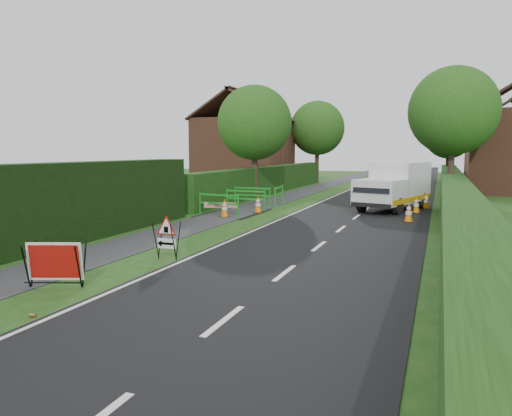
% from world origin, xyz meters
% --- Properties ---
extents(ground, '(120.00, 120.00, 0.00)m').
position_xyz_m(ground, '(0.00, 0.00, 0.00)').
color(ground, '#1B4614').
rests_on(ground, ground).
extents(road_surface, '(6.00, 90.00, 0.02)m').
position_xyz_m(road_surface, '(2.50, 35.00, 0.00)').
color(road_surface, black).
rests_on(road_surface, ground).
extents(footpath, '(2.00, 90.00, 0.02)m').
position_xyz_m(footpath, '(-3.00, 35.00, 0.01)').
color(footpath, '#2D2D30').
rests_on(footpath, ground).
extents(hedge_west_near, '(1.10, 18.00, 2.50)m').
position_xyz_m(hedge_west_near, '(-5.00, 0.00, 0.00)').
color(hedge_west_near, black).
rests_on(hedge_west_near, ground).
extents(hedge_west_far, '(1.00, 24.00, 1.80)m').
position_xyz_m(hedge_west_far, '(-5.00, 22.00, 0.00)').
color(hedge_west_far, '#14380F').
rests_on(hedge_west_far, ground).
extents(hedge_east, '(1.20, 50.00, 1.50)m').
position_xyz_m(hedge_east, '(6.50, 16.00, 0.00)').
color(hedge_east, '#14380F').
rests_on(hedge_east, ground).
extents(house_west, '(7.50, 7.40, 7.88)m').
position_xyz_m(house_west, '(-10.00, 30.00, 2.90)').
color(house_west, brown).
rests_on(house_west, ground).
extents(house_east_b, '(7.50, 7.40, 7.88)m').
position_xyz_m(house_east_b, '(12.00, 42.00, 2.90)').
color(house_east_b, brown).
rests_on(house_east_b, ground).
extents(tree_nw, '(4.40, 4.40, 6.70)m').
position_xyz_m(tree_nw, '(-4.60, 18.00, 4.48)').
color(tree_nw, '#2D2116').
rests_on(tree_nw, ground).
extents(tree_ne, '(5.20, 5.20, 7.79)m').
position_xyz_m(tree_ne, '(6.40, 22.00, 5.17)').
color(tree_ne, '#2D2116').
rests_on(tree_ne, ground).
extents(tree_fw, '(4.80, 4.80, 7.24)m').
position_xyz_m(tree_fw, '(-4.60, 34.00, 4.83)').
color(tree_fw, '#2D2116').
rests_on(tree_fw, ground).
extents(tree_fe, '(4.20, 4.20, 6.33)m').
position_xyz_m(tree_fe, '(6.40, 38.00, 4.22)').
color(tree_fe, '#2D2116').
rests_on(tree_fe, ground).
extents(red_rect_sign, '(1.28, 1.02, 0.96)m').
position_xyz_m(red_rect_sign, '(-1.63, -1.84, 0.55)').
color(red_rect_sign, black).
rests_on(red_rect_sign, ground).
extents(triangle_sign, '(0.68, 0.68, 0.99)m').
position_xyz_m(triangle_sign, '(-0.86, 1.33, 0.69)').
color(triangle_sign, black).
rests_on(triangle_sign, ground).
extents(works_van, '(3.32, 5.34, 2.29)m').
position_xyz_m(works_van, '(3.79, 14.87, 1.21)').
color(works_van, silver).
rests_on(works_van, ground).
extents(traffic_cone_0, '(0.38, 0.38, 0.79)m').
position_xyz_m(traffic_cone_0, '(4.70, 10.77, 0.39)').
color(traffic_cone_0, black).
rests_on(traffic_cone_0, ground).
extents(traffic_cone_1, '(0.38, 0.38, 0.79)m').
position_xyz_m(traffic_cone_1, '(4.84, 13.93, 0.39)').
color(traffic_cone_1, black).
rests_on(traffic_cone_1, ground).
extents(traffic_cone_2, '(0.38, 0.38, 0.79)m').
position_xyz_m(traffic_cone_2, '(5.22, 15.85, 0.39)').
color(traffic_cone_2, black).
rests_on(traffic_cone_2, ground).
extents(traffic_cone_3, '(0.38, 0.38, 0.79)m').
position_xyz_m(traffic_cone_3, '(-2.84, 9.60, 0.39)').
color(traffic_cone_3, black).
rests_on(traffic_cone_3, ground).
extents(traffic_cone_4, '(0.38, 0.38, 0.79)m').
position_xyz_m(traffic_cone_4, '(-2.00, 11.51, 0.39)').
color(traffic_cone_4, black).
rests_on(traffic_cone_4, ground).
extents(ped_barrier_0, '(2.09, 0.67, 1.00)m').
position_xyz_m(ped_barrier_0, '(-3.27, 9.93, 0.63)').
color(ped_barrier_0, '#198C20').
rests_on(ped_barrier_0, ground).
extents(ped_barrier_1, '(2.08, 0.46, 1.00)m').
position_xyz_m(ped_barrier_1, '(-2.94, 12.31, 0.63)').
color(ped_barrier_1, '#198C20').
rests_on(ped_barrier_1, ground).
extents(ped_barrier_2, '(2.08, 0.50, 1.00)m').
position_xyz_m(ped_barrier_2, '(-3.30, 14.21, 0.63)').
color(ped_barrier_2, '#198C20').
rests_on(ped_barrier_2, ground).
extents(ped_barrier_3, '(0.57, 2.09, 1.00)m').
position_xyz_m(ped_barrier_3, '(-2.14, 15.11, 0.63)').
color(ped_barrier_3, '#198C20').
rests_on(ped_barrier_3, ground).
extents(redwhite_plank, '(1.45, 0.46, 0.25)m').
position_xyz_m(redwhite_plank, '(-3.29, 10.18, 0.00)').
color(redwhite_plank, red).
rests_on(redwhite_plank, ground).
extents(litter_can, '(0.12, 0.07, 0.07)m').
position_xyz_m(litter_can, '(-0.68, -3.45, 0.00)').
color(litter_can, '#BF7F4C').
rests_on(litter_can, ground).
extents(hatchback_car, '(1.34, 3.31, 1.13)m').
position_xyz_m(hatchback_car, '(2.95, 25.73, 0.56)').
color(hatchback_car, white).
rests_on(hatchback_car, ground).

